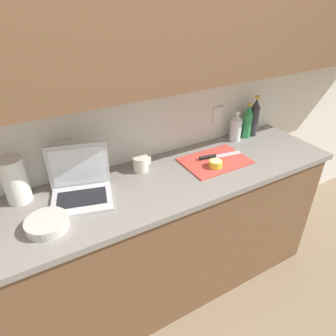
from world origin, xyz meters
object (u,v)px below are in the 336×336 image
(cutting_board, at_px, (215,161))
(measuring_cup, at_px, (141,164))
(bottle_green_soda, at_px, (236,127))
(paper_towel_roll, at_px, (15,180))
(bottle_water_clear, at_px, (254,118))
(lemon_half_cut, at_px, (216,164))
(knife, at_px, (213,156))
(laptop, at_px, (81,186))
(bowl_white, at_px, (47,224))
(bottle_oil_tall, at_px, (247,122))

(cutting_board, relative_size, measuring_cup, 3.63)
(bottle_green_soda, relative_size, paper_towel_roll, 0.89)
(paper_towel_roll, bearing_deg, bottle_water_clear, 0.08)
(lemon_half_cut, bearing_deg, cutting_board, 53.52)
(bottle_water_clear, xyz_separation_m, measuring_cup, (-0.93, -0.04, -0.09))
(knife, distance_m, lemon_half_cut, 0.12)
(cutting_board, height_order, knife, knife)
(laptop, relative_size, measuring_cup, 3.21)
(cutting_board, xyz_separation_m, lemon_half_cut, (-0.05, -0.06, 0.02))
(measuring_cup, bearing_deg, bottle_water_clear, 2.75)
(cutting_board, bearing_deg, bottle_green_soda, 30.20)
(bottle_green_soda, height_order, bowl_white, bottle_green_soda)
(knife, distance_m, bottle_water_clear, 0.50)
(laptop, xyz_separation_m, bottle_water_clear, (1.31, 0.12, 0.07))
(cutting_board, relative_size, bottle_oil_tall, 1.61)
(knife, bearing_deg, laptop, -172.86)
(laptop, xyz_separation_m, bottle_green_soda, (1.14, 0.12, 0.03))
(knife, height_order, measuring_cup, measuring_cup)
(knife, relative_size, bottle_green_soda, 1.39)
(laptop, bearing_deg, cutting_board, 11.54)
(lemon_half_cut, height_order, bottle_green_soda, bottle_green_soda)
(bowl_white, bearing_deg, knife, 7.72)
(laptop, distance_m, bottle_water_clear, 1.32)
(measuring_cup, bearing_deg, bottle_green_soda, 3.36)
(lemon_half_cut, relative_size, measuring_cup, 0.70)
(knife, bearing_deg, lemon_half_cut, -112.29)
(knife, relative_size, measuring_cup, 2.64)
(lemon_half_cut, distance_m, paper_towel_roll, 1.10)
(lemon_half_cut, height_order, measuring_cup, measuring_cup)
(lemon_half_cut, xyz_separation_m, paper_towel_roll, (-1.07, 0.24, 0.09))
(knife, height_order, bottle_oil_tall, bottle_oil_tall)
(bottle_green_soda, xyz_separation_m, measuring_cup, (-0.76, -0.04, -0.05))
(laptop, height_order, lemon_half_cut, laptop)
(bottle_water_clear, height_order, measuring_cup, bottle_water_clear)
(cutting_board, relative_size, bowl_white, 2.12)
(laptop, bearing_deg, lemon_half_cut, 6.73)
(cutting_board, height_order, bottle_green_soda, bottle_green_soda)
(cutting_board, xyz_separation_m, bottle_green_soda, (0.31, 0.18, 0.09))
(laptop, distance_m, cutting_board, 0.83)
(lemon_half_cut, height_order, bottle_oil_tall, bottle_oil_tall)
(bottle_green_soda, height_order, paper_towel_roll, paper_towel_roll)
(cutting_board, bearing_deg, bottle_water_clear, 20.77)
(bottle_oil_tall, xyz_separation_m, paper_towel_roll, (-1.53, -0.00, 0.00))
(bottle_water_clear, bearing_deg, lemon_half_cut, -155.02)
(bowl_white, xyz_separation_m, paper_towel_roll, (-0.08, 0.29, 0.10))
(bottle_oil_tall, distance_m, bottle_water_clear, 0.07)
(bottle_green_soda, distance_m, bottle_water_clear, 0.17)
(bottle_green_soda, bearing_deg, cutting_board, -149.80)
(measuring_cup, bearing_deg, paper_towel_roll, 176.35)
(bowl_white, distance_m, paper_towel_roll, 0.31)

